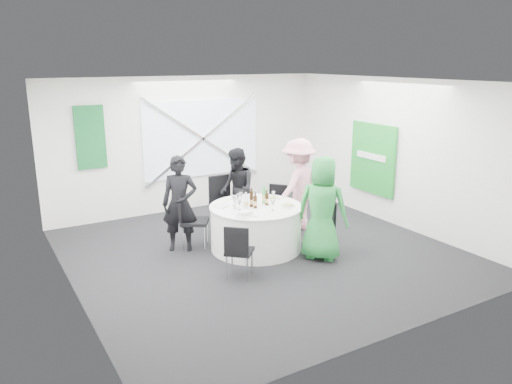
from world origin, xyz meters
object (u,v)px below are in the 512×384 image
chair_front_right (327,222)px  chair_front_left (238,248)px  green_water_bottle (264,196)px  person_man_back (237,189)px  banquet_table (256,227)px  person_woman_green (322,208)px  person_woman_pink (298,185)px  chair_back (223,198)px  chair_back_right (277,203)px  person_man_back_left (180,204)px  chair_back_left (189,216)px  clear_water_bottle (246,202)px

chair_front_right → chair_front_left: bearing=-48.2°
green_water_bottle → person_man_back: bearing=89.3°
banquet_table → person_woman_green: bearing=-51.5°
banquet_table → person_man_back: (0.21, 1.06, 0.39)m
person_woman_green → green_water_bottle: size_ratio=5.50×
chair_front_left → person_woman_pink: bearing=-103.7°
chair_back → green_water_bottle: (0.21, -1.14, 0.28)m
chair_front_left → person_man_back: 2.26m
chair_back_right → green_water_bottle: (-0.72, -0.71, 0.41)m
chair_back → person_man_back_left: person_man_back_left is taller
banquet_table → chair_back: chair_back is taller
chair_back → chair_back_left: size_ratio=1.06×
person_woman_pink → person_man_back: bearing=-54.4°
chair_front_right → chair_back_right: bearing=-143.1°
chair_back_left → person_woman_pink: 2.13m
person_woman_pink → person_man_back_left: bearing=-25.0°
chair_front_left → person_man_back_left: bearing=-37.7°
chair_front_left → clear_water_bottle: 1.14m
person_woman_green → green_water_bottle: bearing=-10.4°
chair_front_right → person_man_back_left: 2.47m
banquet_table → person_man_back: bearing=78.8°
chair_back → person_man_back: bearing=-31.5°
banquet_table → chair_back: 1.22m
person_woman_green → banquet_table: bearing=0.0°
banquet_table → chair_front_right: bearing=-34.0°
green_water_bottle → chair_back: bearing=100.6°
banquet_table → person_man_back_left: person_man_back_left is taller
person_man_back_left → person_man_back: size_ratio=1.04×
chair_front_left → clear_water_bottle: size_ratio=3.06×
chair_front_right → person_woman_green: bearing=-18.6°
chair_back_right → chair_front_left: 2.44m
banquet_table → person_woman_pink: size_ratio=0.90×
chair_back_right → person_woman_green: size_ratio=0.49×
chair_back_right → chair_front_right: chair_front_right is taller
person_woman_pink → green_water_bottle: person_woman_pink is taller
chair_back → person_woman_pink: bearing=-34.4°
person_man_back_left → chair_front_left: bearing=-51.0°
chair_front_right → person_man_back: 1.91m
person_woman_green → green_water_bottle: 1.07m
chair_back_left → clear_water_bottle: clear_water_bottle is taller
person_woman_pink → banquet_table: bearing=0.0°
person_man_back_left → green_water_bottle: size_ratio=5.27×
chair_back → person_man_back: 0.31m
chair_front_right → green_water_bottle: (-0.79, 0.73, 0.37)m
banquet_table → chair_back_right: chair_back_right is taller
banquet_table → green_water_bottle: 0.54m
person_woman_green → clear_water_bottle: person_woman_green is taller
chair_back → person_woman_green: person_woman_green is taller
chair_back_left → chair_front_left: size_ratio=1.16×
person_man_back → person_woman_pink: person_woman_pink is taller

